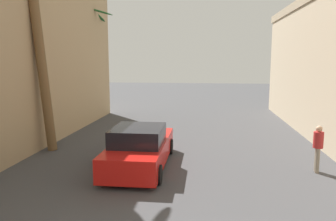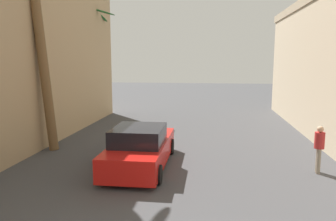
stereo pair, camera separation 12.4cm
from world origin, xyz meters
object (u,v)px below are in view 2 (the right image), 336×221
Objects in this scene: car_lead at (141,148)px; palm_tree_far_left at (93,51)px; pedestrian_mid_right at (319,146)px; palm_tree_mid_left at (40,22)px.

palm_tree_far_left is at bearing 118.66° from car_lead.
pedestrian_mid_right is (6.31, 0.15, 0.28)m from car_lead.
pedestrian_mid_right is at bearing 1.33° from car_lead.
palm_tree_mid_left reaches higher than palm_tree_far_left.
car_lead is at bearing -178.67° from pedestrian_mid_right.
pedestrian_mid_right is at bearing -7.34° from palm_tree_mid_left.
palm_tree_far_left reaches higher than pedestrian_mid_right.
palm_tree_far_left is at bearing 141.05° from pedestrian_mid_right.
car_lead is 6.32m from pedestrian_mid_right.
palm_tree_far_left is 4.41× the size of pedestrian_mid_right.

